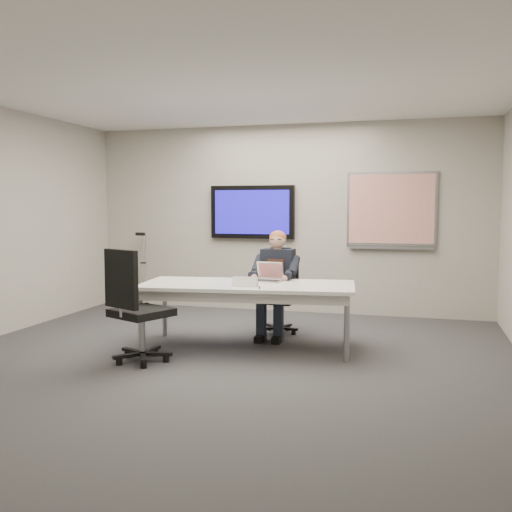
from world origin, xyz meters
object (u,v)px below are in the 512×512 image
(office_chair_far, at_px, (280,309))
(office_chair_near, at_px, (138,327))
(conference_table, at_px, (247,291))
(laptop, at_px, (268,277))
(seated_person, at_px, (275,294))

(office_chair_far, distance_m, office_chair_near, 2.04)
(conference_table, height_order, laptop, laptop)
(laptop, bearing_deg, seated_person, 96.97)
(laptop, bearing_deg, office_chair_far, 95.50)
(office_chair_near, height_order, seated_person, seated_person)
(office_chair_far, relative_size, office_chair_near, 0.82)
(conference_table, xyz_separation_m, office_chair_near, (-0.89, -0.90, -0.28))
(conference_table, distance_m, laptop, 0.33)
(seated_person, height_order, laptop, seated_person)
(office_chair_near, relative_size, laptop, 3.58)
(office_chair_far, bearing_deg, laptop, -82.13)
(conference_table, relative_size, laptop, 7.55)
(conference_table, xyz_separation_m, office_chair_far, (0.17, 0.84, -0.34))
(office_chair_far, relative_size, laptop, 2.95)
(conference_table, relative_size, seated_person, 1.90)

